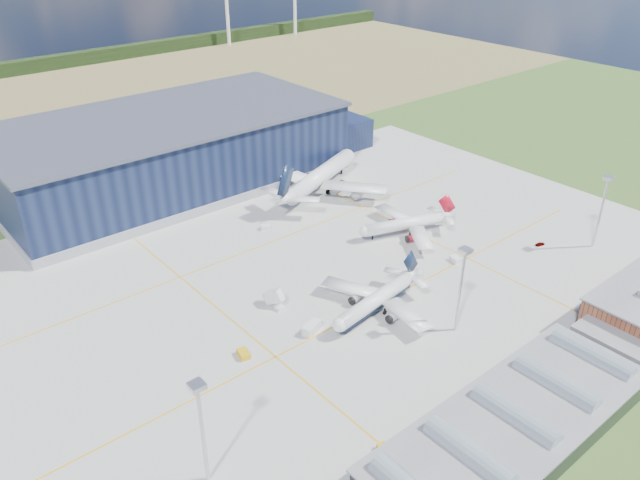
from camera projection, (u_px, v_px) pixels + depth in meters
The scene contains 22 objects.
ground at pixel (343, 292), 167.67m from camera, with size 600.00×600.00×0.00m, color #345520.
apron at pixel (320, 277), 174.37m from camera, with size 220.00×160.00×0.08m.
farmland at pixel (54, 107), 315.30m from camera, with size 600.00×220.00×0.01m, color olive.
treeline at pixel (4, 70), 367.05m from camera, with size 600.00×8.00×8.00m, color black.
hangar at pixel (176, 152), 227.26m from camera, with size 145.00×62.00×26.10m.
glass_concourse at pixel (524, 419), 122.00m from camera, with size 78.00×23.00×8.60m.
light_mast_west at pixel (201, 417), 106.34m from camera, with size 2.60×2.60×23.00m.
light_mast_center at pixel (462, 277), 145.71m from camera, with size 2.60×2.60×23.00m.
light_mast_east at pixel (604, 200), 182.26m from camera, with size 2.60×2.60×23.00m.
airliner_navy at pixel (375, 294), 156.78m from camera, with size 34.88×34.12×11.37m, color white, non-canonical shape.
airliner_red at pixel (404, 218), 193.87m from camera, with size 34.16×33.42×11.14m, color white, non-canonical shape.
airliner_widebody at pixel (320, 168), 221.75m from camera, with size 54.11×52.94×17.65m, color white, non-canonical shape.
gse_tug_a at pixel (243, 354), 143.89m from camera, with size 2.17×3.55×1.48m, color gold.
gse_tug_b at pixel (384, 449), 119.23m from camera, with size 1.85×2.78×1.20m, color gold.
gse_van_a at pixel (312, 328), 151.88m from camera, with size 2.39×5.49×2.39m, color silver.
gse_cart_a at pixel (455, 259), 181.48m from camera, with size 2.25×3.37×1.46m, color silver.
gse_van_b at pixel (413, 275), 173.13m from camera, with size 2.38×5.19×2.38m, color silver.
gse_cart_b at pixel (266, 227), 199.20m from camera, with size 2.13×3.20×1.39m, color silver.
gse_van_c at pixel (604, 293), 165.16m from camera, with size 2.31×4.81×2.31m, color silver.
airstair at pixel (274, 300), 161.65m from camera, with size 2.04×5.10×3.26m, color silver.
car_a at pixel (540, 244), 189.90m from camera, with size 1.25×3.11×1.06m, color #99999E.
car_b at pixel (452, 404), 130.02m from camera, with size 1.22×3.50×1.15m, color #99999E.
Camera 1 is at (-94.76, -103.25, 93.33)m, focal length 35.00 mm.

